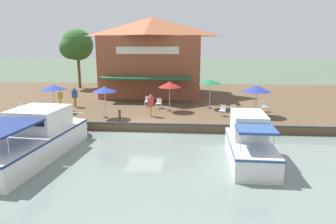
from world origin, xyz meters
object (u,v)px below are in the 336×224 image
object	(u,v)px
cafe_chair_mid_patio	(265,106)
tree_downstream_bank	(76,46)
patio_umbrella_mid_patio_right	(104,89)
cafe_chair_far_corner_seat	(21,106)
cafe_chair_beside_entrance	(223,110)
mooring_post	(120,116)
cafe_chair_back_row_seat	(234,110)
cafe_chair_facing_river	(147,101)
cafe_chair_under_first_umbrella	(159,103)
person_near_entrance	(60,96)
person_mid_patio	(151,103)
motorboat_mid_row	(37,137)
person_at_quay_edge	(75,94)
patio_umbrella_by_entrance	(53,87)
motorboat_fourth_along	(248,142)
patio_umbrella_back_row	(170,85)
patio_umbrella_far_corner	(257,89)
patio_umbrella_near_quay_edge	(210,82)
waterfront_restaurant	(153,56)

from	to	relation	value
cafe_chair_mid_patio	tree_downstream_bank	xyz separation A→B (m)	(-11.98, -20.25, 4.74)
patio_umbrella_mid_patio_right	cafe_chair_far_corner_seat	world-z (taller)	patio_umbrella_mid_patio_right
patio_umbrella_mid_patio_right	cafe_chair_beside_entrance	size ratio (longest dim) A/B	2.81
mooring_post	tree_downstream_bank	world-z (taller)	tree_downstream_bank
cafe_chair_back_row_seat	cafe_chair_facing_river	bearing A→B (deg)	-113.90
cafe_chair_under_first_umbrella	cafe_chair_facing_river	bearing A→B (deg)	-127.88
person_near_entrance	person_mid_patio	xyz separation A→B (m)	(2.66, 8.30, 0.03)
cafe_chair_far_corner_seat	motorboat_mid_row	world-z (taller)	motorboat_mid_row
cafe_chair_beside_entrance	mooring_post	distance (m)	7.88
person_at_quay_edge	patio_umbrella_by_entrance	bearing A→B (deg)	-21.69
cafe_chair_mid_patio	motorboat_fourth_along	bearing A→B (deg)	-17.88
cafe_chair_beside_entrance	motorboat_mid_row	xyz separation A→B (m)	(7.34, -11.03, -0.13)
patio_umbrella_by_entrance	mooring_post	distance (m)	6.93
motorboat_mid_row	mooring_post	size ratio (longest dim) A/B	10.17
patio_umbrella_back_row	patio_umbrella_far_corner	distance (m)	6.85
person_at_quay_edge	motorboat_mid_row	xyz separation A→B (m)	(9.76, 1.59, -0.76)
patio_umbrella_far_corner	cafe_chair_mid_patio	bearing A→B (deg)	145.49
cafe_chair_under_first_umbrella	mooring_post	xyz separation A→B (m)	(5.11, -2.21, -0.00)
cafe_chair_far_corner_seat	cafe_chair_mid_patio	distance (m)	19.98
cafe_chair_facing_river	cafe_chair_back_row_seat	distance (m)	7.88
patio_umbrella_mid_patio_right	cafe_chair_beside_entrance	world-z (taller)	patio_umbrella_mid_patio_right
cafe_chair_mid_patio	patio_umbrella_near_quay_edge	bearing A→B (deg)	-102.34
waterfront_restaurant	cafe_chair_mid_patio	distance (m)	13.64
patio_umbrella_by_entrance	person_mid_patio	bearing A→B (deg)	84.13
cafe_chair_far_corner_seat	patio_umbrella_near_quay_edge	bearing A→B (deg)	99.26
mooring_post	patio_umbrella_by_entrance	bearing A→B (deg)	-115.85
person_near_entrance	tree_downstream_bank	size ratio (longest dim) A/B	0.23
person_mid_patio	cafe_chair_far_corner_seat	bearing A→B (deg)	-94.27
cafe_chair_under_first_umbrella	tree_downstream_bank	world-z (taller)	tree_downstream_bank
patio_umbrella_back_row	cafe_chair_facing_river	xyz separation A→B (m)	(-1.81, -2.11, -1.71)
patio_umbrella_mid_patio_right	patio_umbrella_far_corner	world-z (taller)	patio_umbrella_far_corner
motorboat_fourth_along	patio_umbrella_back_row	bearing A→B (deg)	-151.60
person_near_entrance	motorboat_mid_row	size ratio (longest dim) A/B	0.18
cafe_chair_mid_patio	tree_downstream_bank	world-z (taller)	tree_downstream_bank
cafe_chair_far_corner_seat	mooring_post	xyz separation A→B (m)	(2.93, 8.92, -0.00)
patio_umbrella_mid_patio_right	person_near_entrance	xyz separation A→B (m)	(-3.36, -4.96, -1.12)
tree_downstream_bank	person_near_entrance	bearing A→B (deg)	13.70
cafe_chair_far_corner_seat	mooring_post	world-z (taller)	mooring_post
cafe_chair_far_corner_seat	person_at_quay_edge	xyz separation A→B (m)	(-2.17, 3.70, 0.63)
cafe_chair_under_first_umbrella	cafe_chair_beside_entrance	xyz separation A→B (m)	(2.43, 5.20, 0.00)
cafe_chair_mid_patio	mooring_post	world-z (taller)	mooring_post
patio_umbrella_by_entrance	tree_downstream_bank	distance (m)	14.25
patio_umbrella_mid_patio_right	cafe_chair_under_first_umbrella	distance (m)	5.45
mooring_post	person_near_entrance	bearing A→B (deg)	-126.78
patio_umbrella_by_entrance	cafe_chair_under_first_umbrella	xyz separation A→B (m)	(-2.17, 8.28, -1.57)
patio_umbrella_back_row	cafe_chair_mid_patio	distance (m)	7.99
cafe_chair_beside_entrance	tree_downstream_bank	world-z (taller)	tree_downstream_bank
tree_downstream_bank	patio_umbrella_near_quay_edge	bearing A→B (deg)	55.18
person_mid_patio	patio_umbrella_by_entrance	bearing A→B (deg)	-95.87
patio_umbrella_near_quay_edge	person_mid_patio	world-z (taller)	patio_umbrella_near_quay_edge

